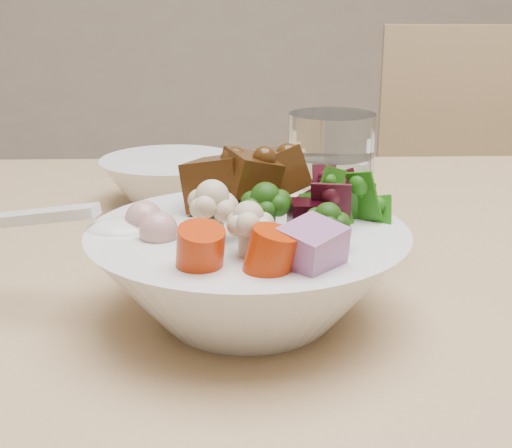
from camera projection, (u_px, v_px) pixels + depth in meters
name	position (u px, v px, depth m)	size (l,w,h in m)	color
dining_table	(481.00, 352.00, 0.64)	(1.70, 1.05, 0.76)	tan
chair_far	(494.00, 254.00, 1.33)	(0.51, 0.51, 0.94)	tan
food_bowl	(250.00, 266.00, 0.52)	(0.23, 0.23, 0.13)	white
soup_spoon	(98.00, 227.00, 0.52)	(0.14, 0.07, 0.03)	white
water_glass	(330.00, 192.00, 0.64)	(0.08, 0.08, 0.13)	silver
side_bowl	(171.00, 181.00, 0.81)	(0.16, 0.16, 0.05)	white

